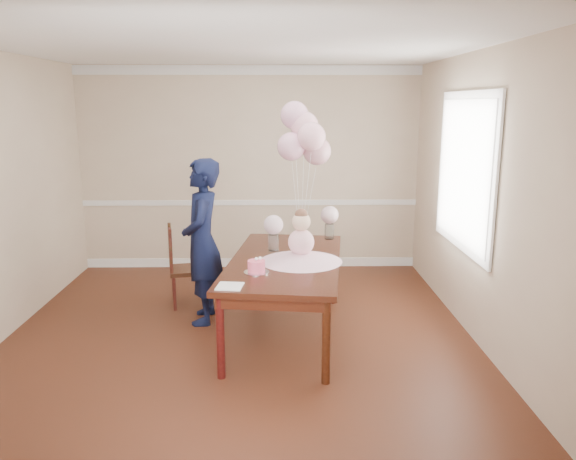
{
  "coord_description": "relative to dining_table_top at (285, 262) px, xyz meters",
  "views": [
    {
      "loc": [
        0.38,
        -5.0,
        2.21
      ],
      "look_at": [
        0.47,
        0.14,
        1.05
      ],
      "focal_mm": 35.0,
      "sensor_mm": 36.0,
      "label": 1
    }
  ],
  "objects": [
    {
      "name": "chair_leg_fr",
      "position": [
        -0.88,
        0.74,
        -0.55
      ],
      "size": [
        0.04,
        0.04,
        0.39
      ],
      "primitive_type": "cylinder",
      "rotation": [
        0.0,
        0.0,
        0.21
      ],
      "color": "#3B1910",
      "rests_on": "floor"
    },
    {
      "name": "dining_chair_seat",
      "position": [
        -1.07,
        0.87,
        -0.34
      ],
      "size": [
        0.47,
        0.47,
        0.04
      ],
      "primitive_type": "cube",
      "rotation": [
        0.0,
        0.0,
        0.21
      ],
      "color": "#33190E",
      "rests_on": "chair_leg_fl"
    },
    {
      "name": "baby_hair",
      "position": [
        0.15,
        -0.07,
        0.46
      ],
      "size": [
        0.12,
        0.12,
        0.12
      ],
      "primitive_type": "sphere",
      "color": "brown",
      "rests_on": "baby_head"
    },
    {
      "name": "roses_near",
      "position": [
        -0.11,
        0.32,
        0.29
      ],
      "size": [
        0.19,
        0.19,
        0.19
      ],
      "primitive_type": "sphere",
      "color": "beige",
      "rests_on": "rose_vase_near"
    },
    {
      "name": "chair_slat_low",
      "position": [
        -1.25,
        0.83,
        -0.18
      ],
      "size": [
        0.1,
        0.36,
        0.04
      ],
      "primitive_type": "cube",
      "rotation": [
        0.0,
        0.0,
        0.21
      ],
      "color": "#34190E",
      "rests_on": "dining_chair_seat"
    },
    {
      "name": "balloon_ribbon_d",
      "position": [
        0.14,
        0.61,
        0.62
      ],
      "size": [
        0.07,
        0.12,
        1.16
      ],
      "primitive_type": "cylinder",
      "rotation": [
        -0.09,
        -0.07,
        -0.12
      ],
      "color": "white",
      "rests_on": "balloon_weight"
    },
    {
      "name": "crown_molding",
      "position": [
        -0.45,
        2.35,
        1.89
      ],
      "size": [
        4.5,
        0.02,
        0.12
      ],
      "primitive_type": "cube",
      "color": "silver",
      "rests_on": "wall_back"
    },
    {
      "name": "wall_right",
      "position": [
        1.8,
        -0.14,
        0.61
      ],
      "size": [
        0.02,
        5.0,
        2.7
      ],
      "primitive_type": "cube",
      "color": "tan",
      "rests_on": "floor"
    },
    {
      "name": "chair_rail_trim",
      "position": [
        -0.45,
        2.35,
        0.16
      ],
      "size": [
        4.5,
        0.02,
        0.07
      ],
      "primitive_type": "cube",
      "color": "silver",
      "rests_on": "wall_back"
    },
    {
      "name": "chair_slat_top",
      "position": [
        -1.25,
        0.83,
        0.1
      ],
      "size": [
        0.1,
        0.36,
        0.04
      ],
      "primitive_type": "cube",
      "rotation": [
        0.0,
        0.0,
        0.21
      ],
      "color": "#34120E",
      "rests_on": "dining_chair_seat"
    },
    {
      "name": "rose_vase_near",
      "position": [
        -0.11,
        0.32,
        0.11
      ],
      "size": [
        0.11,
        0.11,
        0.16
      ],
      "primitive_type": "cylinder",
      "rotation": [
        0.0,
        0.0,
        -0.12
      ],
      "color": "silver",
      "rests_on": "dining_table_top"
    },
    {
      "name": "chair_leg_bl",
      "position": [
        -1.26,
        0.99,
        -0.55
      ],
      "size": [
        0.04,
        0.04,
        0.39
      ],
      "primitive_type": "cylinder",
      "rotation": [
        0.0,
        0.0,
        0.21
      ],
      "color": "black",
      "rests_on": "floor"
    },
    {
      "name": "chair_leg_br",
      "position": [
        -0.95,
        1.06,
        -0.55
      ],
      "size": [
        0.04,
        0.04,
        0.39
      ],
      "primitive_type": "cylinder",
      "rotation": [
        0.0,
        0.0,
        0.21
      ],
      "color": "#3B1B10",
      "rests_on": "floor"
    },
    {
      "name": "chair_leg_fl",
      "position": [
        -1.2,
        0.67,
        -0.55
      ],
      "size": [
        0.04,
        0.04,
        0.39
      ],
      "primitive_type": "cylinder",
      "rotation": [
        0.0,
        0.0,
        0.21
      ],
      "color": "#3B1310",
      "rests_on": "floor"
    },
    {
      "name": "baby_skirt",
      "position": [
        0.15,
        -0.07,
        0.08
      ],
      "size": [
        0.86,
        0.86,
        0.1
      ],
      "primitive_type": "cone",
      "rotation": [
        0.0,
        0.0,
        -0.12
      ],
      "color": "#E7AABE",
      "rests_on": "dining_table_top"
    },
    {
      "name": "balloon_weight",
      "position": [
        0.17,
        0.54,
        0.04
      ],
      "size": [
        0.05,
        0.05,
        0.02
      ],
      "primitive_type": "cylinder",
      "rotation": [
        0.0,
        0.0,
        -0.12
      ],
      "color": "silver",
      "rests_on": "dining_table_top"
    },
    {
      "name": "chair_back_post_l",
      "position": [
        -1.22,
        0.67,
        -0.08
      ],
      "size": [
        0.04,
        0.04,
        0.5
      ],
      "primitive_type": "cylinder",
      "rotation": [
        0.0,
        0.0,
        0.21
      ],
      "color": "#3E1711",
      "rests_on": "dining_chair_seat"
    },
    {
      "name": "wall_front",
      "position": [
        -0.45,
        -2.64,
        0.61
      ],
      "size": [
        4.5,
        0.02,
        2.7
      ],
      "primitive_type": "cube",
      "color": "tan",
      "rests_on": "floor"
    },
    {
      "name": "table_leg_fr",
      "position": [
        0.31,
        -0.98,
        -0.38
      ],
      "size": [
        0.08,
        0.08,
        0.71
      ],
      "primitive_type": "cylinder",
      "rotation": [
        0.0,
        0.0,
        -0.12
      ],
      "color": "black",
      "rests_on": "floor"
    },
    {
      "name": "cake_flower_b",
      "position": [
        -0.23,
        -0.41,
        0.15
      ],
      "size": [
        0.03,
        0.03,
        0.03
      ],
      "primitive_type": "sphere",
      "color": "white",
      "rests_on": "birthday_cake"
    },
    {
      "name": "chair_back_post_r",
      "position": [
        -1.28,
        0.99,
        -0.08
      ],
      "size": [
        0.04,
        0.04,
        0.5
      ],
      "primitive_type": "cylinder",
      "rotation": [
        0.0,
        0.0,
        0.21
      ],
      "color": "#391F0F",
      "rests_on": "dining_chair_seat"
    },
    {
      "name": "cake_flower_a",
      "position": [
        -0.26,
        -0.43,
        0.15
      ],
      "size": [
        0.03,
        0.03,
        0.03
      ],
      "primitive_type": "sphere",
      "color": "white",
      "rests_on": "birthday_cake"
    },
    {
      "name": "balloon_ribbon_a",
      "position": [
        0.12,
        0.55,
        0.46
      ],
      "size": [
        0.09,
        0.02,
        0.85
      ],
      "primitive_type": "cylinder",
      "rotation": [
        0.0,
        -0.1,
        -0.12
      ],
      "color": "white",
      "rests_on": "balloon_weight"
    },
    {
      "name": "balloon_a",
      "position": [
        0.07,
        0.56,
        1.05
      ],
      "size": [
        0.29,
        0.29,
        0.29
      ],
      "primitive_type": "sphere",
      "color": "#EFA9C5",
      "rests_on": "balloon_ribbon_a"
    },
    {
      "name": "table_leg_fl",
      "position": [
        -0.54,
        -0.88,
        -0.38
      ],
      "size": [
        0.08,
        0.08,
        0.71
      ],
      "primitive_type": "cylinder",
      "rotation": [
        0.0,
        0.0,
        -0.12
      ],
      "color": "black",
      "rests_on": "floor"
    },
    {
      "name": "balloon_ribbon_b",
      "position": [
        0.22,
        0.51,
        0.52
      ],
      "size": [
        0.1,
        0.07,
        0.95
      ],
      "primitive_type": "cylinder",
      "rotation": [
        0.05,
        0.1,
        -0.12
      ],
      "color": "white",
      "rests_on": "balloon_weight"
    },
    {
      "name": "balloon_b",
      "position": [
        0.26,
        0.48,
        1.15
      ],
      "size": [
        0.29,
        0.29,
        0.29
      ],
      "primitive_type": "sphere",
      "color": "#FFB4C6",
      "rests_on": "balloon_ribbon_b"
    },
    {
      "name": "wall_back",
      "position": [
        -0.45,
        2.36,
        0.61
      ],
      "size": [
        4.5,
        0.02,
        2.7
      ],
      "primitive_type": "cube",
      "color": "tan",
      "rests_on": "floor"
    },
    {
      "name": "balloon_ribbon_c",
      "position": [
        0.19,
        0.59,
        0.57
      ],
      "size": [
        0.03,
        0.09,
        1.06
      ],
      "primitive_type": "cylinder",
      "rotation": [
        -0.09,
        0.02,
        -0.12
      ],
      "color": "white",
      "rests_on": "balloon_weight"
    },
    {
      "name": "rose_vase_far",
      "position": [
        0.49,
        0.81,
        0.11
      ],
      "size": [
        0.11,
        0.11,
        0.16
      ],
      "primitive_type": "cylinder",
      "rotation": [
        0.0,
        0.0,
        -0.12
      ],
      "color": "silver",
      "rests_on": "dining_table_top"
    },
    {
      "name": "table_leg_bl",
      "position": [
        -0.31,
        0.98,
        -0.38
      ],
      "size": [
        0.08,
        0.08,
        0.71
      ],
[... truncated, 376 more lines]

